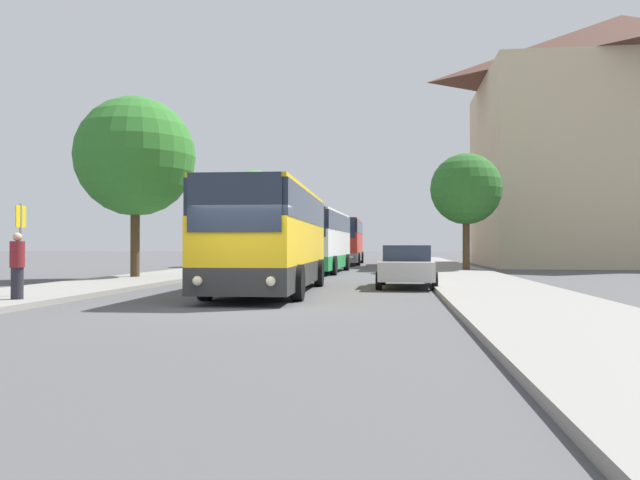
# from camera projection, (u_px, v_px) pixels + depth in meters

# --- Properties ---
(ground_plane) EXTENTS (300.00, 300.00, 0.00)m
(ground_plane) POSITION_uv_depth(u_px,v_px,m) (239.00, 309.00, 14.77)
(ground_plane) COLOR #4C4C4F
(ground_plane) RESTS_ON ground
(sidewalk_right) EXTENTS (4.00, 120.00, 0.15)m
(sidewalk_right) POSITION_uv_depth(u_px,v_px,m) (544.00, 310.00, 13.96)
(sidewalk_right) COLOR gray
(sidewalk_right) RESTS_ON ground_plane
(building_right_background) EXTENTS (20.17, 15.31, 18.58)m
(building_right_background) POSITION_uv_depth(u_px,v_px,m) (622.00, 140.00, 45.93)
(building_right_background) COLOR #C6B28E
(building_right_background) RESTS_ON ground_plane
(bus_front) EXTENTS (3.04, 10.47, 3.31)m
(bus_front) POSITION_uv_depth(u_px,v_px,m) (270.00, 238.00, 20.16)
(bus_front) COLOR #2D2D2D
(bus_front) RESTS_ON ground_plane
(bus_middle) EXTENTS (3.06, 10.60, 3.40)m
(bus_middle) POSITION_uv_depth(u_px,v_px,m) (318.00, 240.00, 35.04)
(bus_middle) COLOR #238942
(bus_middle) RESTS_ON ground_plane
(bus_rear) EXTENTS (2.96, 11.65, 3.57)m
(bus_rear) POSITION_uv_depth(u_px,v_px,m) (344.00, 241.00, 50.43)
(bus_rear) COLOR gray
(bus_rear) RESTS_ON ground_plane
(parked_car_right_near) EXTENTS (2.20, 4.68, 1.53)m
(parked_car_right_near) POSITION_uv_depth(u_px,v_px,m) (407.00, 266.00, 22.65)
(parked_car_right_near) COLOR #B7B7BC
(parked_car_right_near) RESTS_ON ground_plane
(bus_stop_sign) EXTENTS (0.08, 0.45, 2.51)m
(bus_stop_sign) POSITION_uv_depth(u_px,v_px,m) (21.00, 239.00, 16.93)
(bus_stop_sign) COLOR gray
(bus_stop_sign) RESTS_ON sidewalk_left
(pedestrian_waiting_far) EXTENTS (0.36, 0.36, 1.70)m
(pedestrian_waiting_far) POSITION_uv_depth(u_px,v_px,m) (17.00, 266.00, 15.86)
(pedestrian_waiting_far) COLOR #23232D
(pedestrian_waiting_far) RESTS_ON sidewalk_left
(tree_left_near) EXTENTS (5.24, 5.24, 7.92)m
(tree_left_near) POSITION_uv_depth(u_px,v_px,m) (135.00, 157.00, 27.48)
(tree_left_near) COLOR #47331E
(tree_left_near) RESTS_ON sidewalk_left
(tree_left_far) EXTENTS (4.29, 4.29, 6.87)m
(tree_left_far) POSITION_uv_depth(u_px,v_px,m) (254.00, 200.00, 45.40)
(tree_left_far) COLOR brown
(tree_left_far) RESTS_ON sidewalk_left
(tree_right_near) EXTENTS (4.02, 4.02, 6.59)m
(tree_right_near) POSITION_uv_depth(u_px,v_px,m) (466.00, 189.00, 35.23)
(tree_right_near) COLOR #47331E
(tree_right_near) RESTS_ON sidewalk_right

